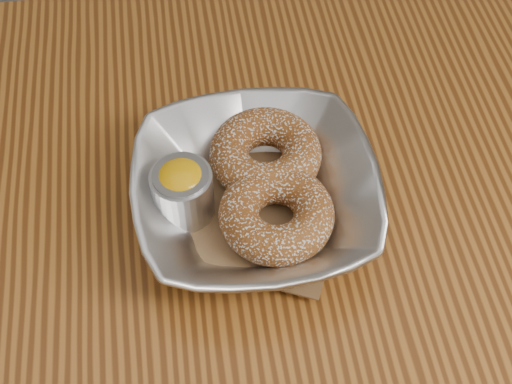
{
  "coord_description": "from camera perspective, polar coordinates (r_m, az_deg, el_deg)",
  "views": [
    {
      "loc": [
        -0.16,
        -0.27,
        1.26
      ],
      "look_at": [
        -0.11,
        0.08,
        0.78
      ],
      "focal_mm": 50.0,
      "sensor_mm": 36.0,
      "label": 1
    }
  ],
  "objects": [
    {
      "name": "parchment",
      "position": [
        0.61,
        0.0,
        -1.17
      ],
      "size": [
        0.19,
        0.19,
        0.0
      ],
      "primitive_type": "cube",
      "rotation": [
        0.0,
        0.0,
        1.14
      ],
      "color": "brown",
      "rests_on": "table"
    },
    {
      "name": "donut_back",
      "position": [
        0.62,
        0.76,
        3.08
      ],
      "size": [
        0.13,
        0.13,
        0.03
      ],
      "primitive_type": "torus",
      "rotation": [
        0.0,
        0.0,
        -0.33
      ],
      "color": "brown",
      "rests_on": "parchment"
    },
    {
      "name": "serving_bowl",
      "position": [
        0.6,
        0.0,
        -0.27
      ],
      "size": [
        0.21,
        0.21,
        0.05
      ],
      "primitive_type": "imported",
      "color": "silver",
      "rests_on": "table"
    },
    {
      "name": "donut_front",
      "position": [
        0.58,
        1.65,
        -1.79
      ],
      "size": [
        0.1,
        0.1,
        0.03
      ],
      "primitive_type": "torus",
      "rotation": [
        0.0,
        0.0,
        -0.06
      ],
      "color": "brown",
      "rests_on": "parchment"
    },
    {
      "name": "table",
      "position": [
        0.68,
        10.19,
        -10.77
      ],
      "size": [
        1.2,
        0.8,
        0.75
      ],
      "color": "brown",
      "rests_on": "ground_plane"
    },
    {
      "name": "ramekin",
      "position": [
        0.59,
        -5.91,
        0.13
      ],
      "size": [
        0.05,
        0.05,
        0.06
      ],
      "color": "silver",
      "rests_on": "table"
    }
  ]
}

